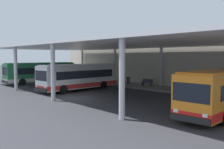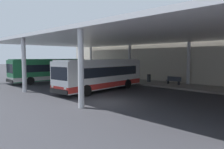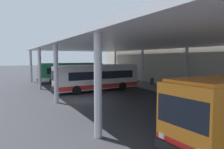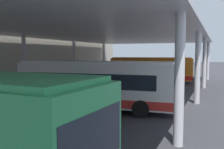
% 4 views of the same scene
% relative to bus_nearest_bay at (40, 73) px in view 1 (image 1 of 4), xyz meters
% --- Properties ---
extents(ground_plane, '(200.00, 200.00, 0.00)m').
position_rel_bus_nearest_bay_xyz_m(ground_plane, '(15.05, -3.39, -1.66)').
color(ground_plane, '#333338').
extents(platform_kerb, '(42.00, 4.50, 0.18)m').
position_rel_bus_nearest_bay_xyz_m(platform_kerb, '(15.05, 8.36, -1.57)').
color(platform_kerb, gray).
rests_on(platform_kerb, ground).
extents(station_building_facade, '(48.00, 1.60, 6.83)m').
position_rel_bus_nearest_bay_xyz_m(station_building_facade, '(15.05, 11.61, 1.76)').
color(station_building_facade, beige).
rests_on(station_building_facade, ground).
extents(canopy_shelter, '(40.00, 17.00, 5.55)m').
position_rel_bus_nearest_bay_xyz_m(canopy_shelter, '(15.05, 2.11, 3.63)').
color(canopy_shelter, silver).
rests_on(canopy_shelter, ground).
extents(bus_nearest_bay, '(2.99, 10.62, 3.17)m').
position_rel_bus_nearest_bay_xyz_m(bus_nearest_bay, '(0.00, 0.00, 0.00)').
color(bus_nearest_bay, '#28844C').
rests_on(bus_nearest_bay, ground).
extents(bus_second_bay, '(3.34, 10.69, 3.17)m').
position_rel_bus_nearest_bay_xyz_m(bus_second_bay, '(10.50, 0.07, 0.00)').
color(bus_second_bay, white).
rests_on(bus_second_bay, ground).
extents(bench_waiting, '(1.80, 0.45, 0.92)m').
position_rel_bus_nearest_bay_xyz_m(bench_waiting, '(14.06, 8.43, -0.99)').
color(bench_waiting, '#383D47').
rests_on(bench_waiting, platform_kerb).
extents(trash_bin, '(0.52, 0.52, 0.98)m').
position_rel_bus_nearest_bay_xyz_m(trash_bin, '(10.48, 8.47, -0.98)').
color(trash_bin, '#33383D').
rests_on(trash_bin, platform_kerb).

